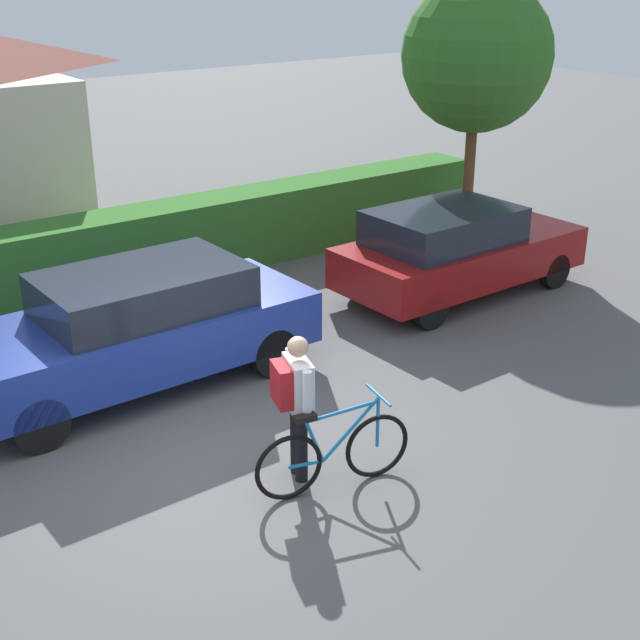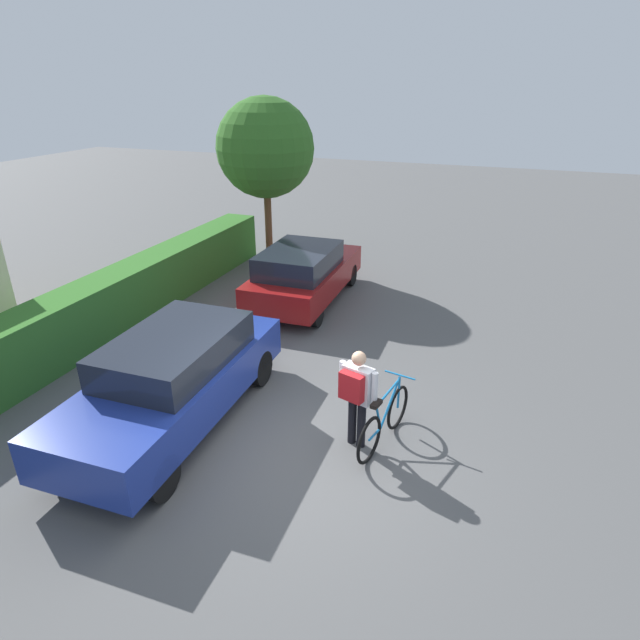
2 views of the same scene
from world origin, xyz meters
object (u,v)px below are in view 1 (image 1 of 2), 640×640
at_px(tree_kerbside, 477,56).
at_px(parked_car_far, 456,249).
at_px(bicycle, 334,453).
at_px(parked_car_near, 136,327).
at_px(person_rider, 295,395).

bearing_deg(tree_kerbside, parked_car_far, -138.10).
height_order(parked_car_far, bicycle, parked_car_far).
distance_m(parked_car_near, tree_kerbside, 8.26).
xyz_separation_m(parked_car_near, person_rider, (0.40, -2.85, 0.16)).
xyz_separation_m(parked_car_near, tree_kerbside, (7.61, 1.99, 2.54)).
distance_m(parked_car_near, person_rider, 2.89).
height_order(parked_car_far, tree_kerbside, tree_kerbside).
bearing_deg(person_rider, parked_car_near, 97.89).
relative_size(parked_car_near, person_rider, 2.87).
height_order(parked_car_near, tree_kerbside, tree_kerbside).
relative_size(parked_car_far, tree_kerbside, 0.88).
bearing_deg(person_rider, bicycle, -62.97).
height_order(parked_car_near, person_rider, person_rider).
xyz_separation_m(parked_car_near, parked_car_far, (5.39, -0.00, -0.05)).
bearing_deg(tree_kerbside, person_rider, -146.14).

